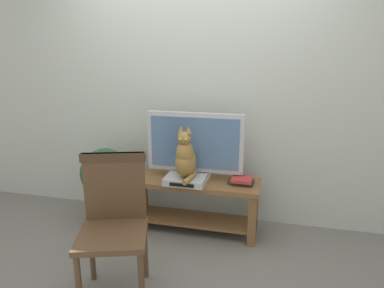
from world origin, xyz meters
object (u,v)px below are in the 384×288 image
at_px(wooden_chair, 114,216).
at_px(book_stack, 241,181).
at_px(media_box, 186,179).
at_px(cat, 186,158).
at_px(tv, 195,144).
at_px(tv_stand, 193,196).
at_px(potted_plant, 106,178).

relative_size(wooden_chair, book_stack, 4.20).
xyz_separation_m(media_box, cat, (0.00, -0.02, 0.21)).
bearing_deg(tv, book_stack, -6.14).
relative_size(tv_stand, book_stack, 5.23).
distance_m(cat, wooden_chair, 0.92).
bearing_deg(cat, book_stack, 12.20).
relative_size(tv_stand, potted_plant, 1.61).
bearing_deg(media_box, tv_stand, 60.75).
xyz_separation_m(tv_stand, tv, (0.00, 0.06, 0.49)).
relative_size(book_stack, potted_plant, 0.31).
bearing_deg(cat, potted_plant, 177.66).
relative_size(cat, wooden_chair, 0.48).
bearing_deg(wooden_chair, book_stack, 50.92).
height_order(tv_stand, wooden_chair, wooden_chair).
bearing_deg(potted_plant, tv_stand, 4.16).
bearing_deg(cat, media_box, 93.51).
xyz_separation_m(cat, wooden_chair, (-0.29, -0.85, -0.18)).
bearing_deg(tv, media_box, -108.20).
bearing_deg(tv, tv_stand, -90.03).
bearing_deg(media_box, wooden_chair, -108.43).
bearing_deg(cat, tv_stand, 65.69).
relative_size(tv, media_box, 2.46).
bearing_deg(book_stack, cat, -167.80).
bearing_deg(tv_stand, tv, 89.97).
height_order(tv_stand, potted_plant, potted_plant).
height_order(tv, book_stack, tv).
distance_m(tv, book_stack, 0.53).
bearing_deg(tv, cat, -105.95).
bearing_deg(wooden_chair, media_box, 71.57).
xyz_separation_m(tv_stand, cat, (-0.04, -0.10, 0.40)).
xyz_separation_m(media_box, book_stack, (0.49, 0.09, 0.00)).
xyz_separation_m(tv, cat, (-0.04, -0.15, -0.09)).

